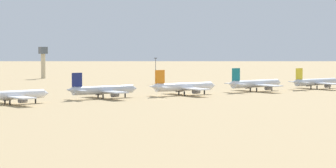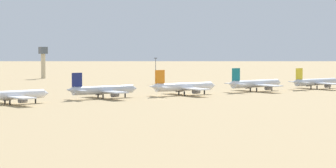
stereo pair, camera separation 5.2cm
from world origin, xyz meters
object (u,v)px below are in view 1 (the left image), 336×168
Objects in this scene: parked_jet_teal_4 at (255,84)px; parked_jet_yellow_5 at (315,82)px; light_pole_mid at (156,69)px; parked_jet_teal_1 at (10,95)px; parked_jet_orange_3 at (183,87)px; parked_jet_navy_2 at (103,90)px; control_tower at (43,59)px.

parked_jet_yellow_5 is at bearing -7.66° from parked_jet_teal_4.
parked_jet_teal_4 is 91.89m from light_pole_mid.
parked_jet_teal_1 is 0.96× the size of parked_jet_teal_4.
parked_jet_orange_3 is at bearing 177.57° from parked_jet_teal_4.
light_pole_mid reaches higher than parked_jet_orange_3.
parked_jet_teal_4 reaches higher than parked_jet_teal_1.
parked_jet_teal_4 reaches higher than parked_jet_navy_2.
parked_jet_teal_1 is 1.62× the size of control_tower.
parked_jet_orange_3 is 2.36× the size of light_pole_mid.
parked_jet_orange_3 is 194.80m from control_tower.
parked_jet_teal_1 is 139.82m from parked_jet_teal_4.
parked_jet_yellow_5 is at bearing -68.68° from control_tower.
control_tower is (56.16, 190.29, 9.84)m from parked_jet_navy_2.
parked_jet_teal_1 is 92.45m from parked_jet_orange_3.
parked_jet_yellow_5 is at bearing -4.51° from parked_jet_teal_1.
parked_jet_teal_1 is 181.68m from parked_jet_yellow_5.
parked_jet_teal_1 is 165.96m from light_pole_mid.
control_tower is (104.72, 196.94, 9.89)m from parked_jet_teal_1.
light_pole_mid is at bearing 30.46° from parked_jet_teal_1.
control_tower is at bearing 57.58° from parked_jet_teal_1.
parked_jet_navy_2 reaches higher than parked_jet_yellow_5.
parked_jet_navy_2 is at bearing 176.70° from parked_jet_orange_3.
parked_jet_navy_2 is 1.63× the size of control_tower.
parked_jet_navy_2 is 124.37m from light_pole_mid.
control_tower is (12.31, 194.17, 9.70)m from parked_jet_orange_3.
parked_jet_navy_2 is at bearing -106.44° from control_tower.
parked_jet_teal_4 is 1.07× the size of parked_jet_yellow_5.
control_tower reaches higher than light_pole_mid.
light_pole_mid is at bearing -72.92° from control_tower.
parked_jet_teal_4 is at bearing 2.26° from parked_jet_orange_3.
control_tower reaches higher than parked_jet_teal_4.
light_pole_mid is at bearing 114.32° from parked_jet_yellow_5.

